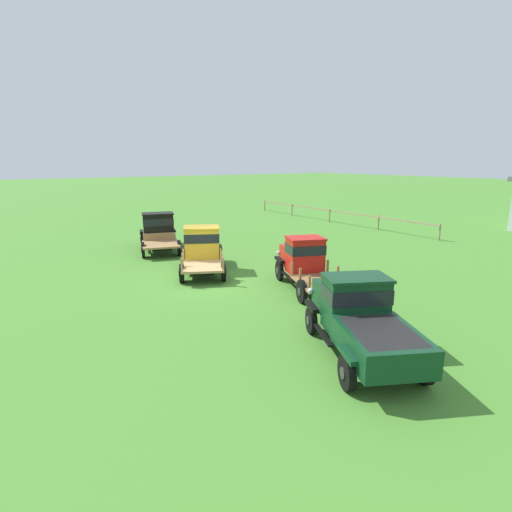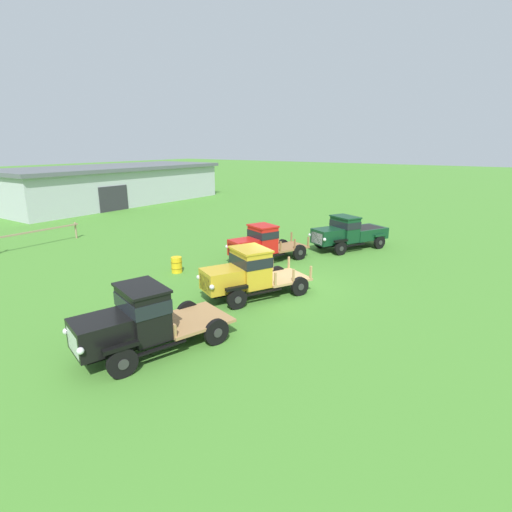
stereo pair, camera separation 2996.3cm
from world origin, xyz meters
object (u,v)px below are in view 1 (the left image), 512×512
object	(u,v)px
vintage_truck_far_side	(359,317)
vintage_truck_second_in_line	(202,247)
vintage_truck_foreground_near	(158,230)
oil_drum_beside_row	(291,251)
vintage_truck_midrow_center	(304,260)

from	to	relation	value
vintage_truck_far_side	vintage_truck_second_in_line	bearing A→B (deg)	177.50
vintage_truck_foreground_near	vintage_truck_far_side	distance (m)	15.96
vintage_truck_foreground_near	vintage_truck_far_side	world-z (taller)	vintage_truck_foreground_near
vintage_truck_foreground_near	oil_drum_beside_row	bearing A→B (deg)	37.15
vintage_truck_far_side	oil_drum_beside_row	distance (m)	10.88
oil_drum_beside_row	vintage_truck_far_side	bearing A→B (deg)	-29.63
vintage_truck_foreground_near	vintage_truck_midrow_center	bearing A→B (deg)	12.97
vintage_truck_midrow_center	vintage_truck_far_side	distance (m)	6.23
vintage_truck_second_in_line	vintage_truck_midrow_center	xyz separation A→B (m)	(4.70, 2.39, -0.03)
vintage_truck_far_side	oil_drum_beside_row	xyz separation A→B (m)	(-9.44, 5.37, -0.63)
vintage_truck_second_in_line	oil_drum_beside_row	world-z (taller)	vintage_truck_second_in_line
vintage_truck_midrow_center	vintage_truck_far_side	bearing A→B (deg)	-27.08
oil_drum_beside_row	vintage_truck_midrow_center	bearing A→B (deg)	-33.05
vintage_truck_foreground_near	vintage_truck_second_in_line	distance (m)	5.71
vintage_truck_far_side	oil_drum_beside_row	world-z (taller)	vintage_truck_far_side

